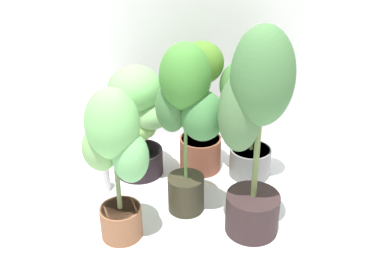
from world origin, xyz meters
name	(u,v)px	position (x,y,z in m)	size (l,w,h in m)	color
ground_plane	(187,217)	(0.00, 0.00, 0.00)	(8.00, 8.00, 0.00)	silver
potted_plant_front_left	(115,152)	(-0.31, -0.14, 0.46)	(0.35, 0.33, 0.77)	brown
potted_plant_back_right	(254,95)	(0.35, 0.42, 0.51)	(0.41, 0.32, 0.88)	gray
potted_plant_front_right	(254,121)	(0.30, -0.08, 0.60)	(0.35, 0.32, 1.02)	#302022
potted_plant_center	(187,113)	(0.00, 0.07, 0.56)	(0.38, 0.28, 0.90)	#2E2A1C
potted_plant_back_left	(136,113)	(-0.30, 0.42, 0.39)	(0.46, 0.37, 0.66)	black
potted_plant_back_center	(199,104)	(0.05, 0.48, 0.43)	(0.34, 0.29, 0.79)	brown
nutrient_bottle	(102,175)	(-0.48, 0.22, 0.10)	(0.08, 0.08, 0.22)	white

